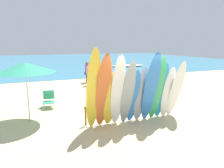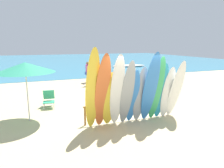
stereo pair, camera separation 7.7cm
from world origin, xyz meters
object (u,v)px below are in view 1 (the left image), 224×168
object	(u,v)px
surfboard_white_10	(168,93)
beachgoer_midbeach	(87,71)
distant_boat	(128,66)
surfboard_white_11	(176,89)
surfboard_green_8	(157,89)
beach_umbrella	(25,68)
surfboard_white_3	(118,91)
surfboard_blue_5	(133,97)
surfboard_yellow_2	(110,99)
beachgoer_strolling	(90,73)
beach_chair_red	(49,98)
surfboard_orange_1	(103,92)
surfboard_teal_9	(161,91)
surfboard_grey_6	(141,95)
surfboard_rack	(131,105)
surfboard_blue_7	(151,88)
surfboard_grey_4	(128,94)
surfboard_yellow_0	(93,90)

from	to	relation	value
surfboard_white_10	beachgoer_midbeach	xyz separation A→B (m)	(-1.07, 8.32, -0.13)
distant_boat	surfboard_white_11	bearing A→B (deg)	-109.67
surfboard_green_8	beach_umbrella	distance (m)	4.82
surfboard_white_3	beachgoer_midbeach	xyz separation A→B (m)	(1.08, 8.45, -0.39)
surfboard_blue_5	beach_umbrella	xyz separation A→B (m)	(-3.52, 1.58, 1.03)
beachgoer_midbeach	beach_umbrella	distance (m)	7.91
surfboard_yellow_2	distant_boat	xyz separation A→B (m)	(8.58, 16.44, -0.84)
surfboard_yellow_2	beachgoer_strolling	bearing A→B (deg)	76.97
beach_chair_red	surfboard_white_3	bearing A→B (deg)	-51.53
surfboard_orange_1	surfboard_teal_9	distance (m)	2.37
surfboard_grey_6	surfboard_white_11	size ratio (longest dim) A/B	0.91
surfboard_orange_1	surfboard_white_11	bearing A→B (deg)	-5.73
beachgoer_strolling	beach_umbrella	distance (m)	6.94
surfboard_rack	beachgoer_strolling	size ratio (longest dim) A/B	2.35
surfboard_blue_5	surfboard_blue_7	size ratio (longest dim) A/B	0.76
surfboard_blue_5	surfboard_grey_6	world-z (taller)	surfboard_grey_6
surfboard_yellow_2	beachgoer_midbeach	xyz separation A→B (m)	(1.29, 8.28, -0.09)
surfboard_blue_5	beachgoer_strolling	world-z (taller)	surfboard_blue_5
surfboard_orange_1	surfboard_white_10	size ratio (longest dim) A/B	1.28
surfboard_grey_6	beach_chair_red	world-z (taller)	surfboard_grey_6
surfboard_orange_1	surfboard_rack	bearing A→B (deg)	16.03
surfboard_grey_6	beach_chair_red	size ratio (longest dim) A/B	2.71
surfboard_blue_5	surfboard_green_8	distance (m)	0.96
surfboard_orange_1	surfboard_grey_6	size ratio (longest dim) A/B	1.24
surfboard_yellow_2	surfboard_blue_5	distance (m)	0.86
surfboard_yellow_2	surfboard_teal_9	size ratio (longest dim) A/B	0.90
surfboard_white_3	beachgoer_strolling	size ratio (longest dim) A/B	1.68
surfboard_white_10	beach_umbrella	bearing A→B (deg)	159.66
surfboard_grey_4	distant_boat	distance (m)	18.48
surfboard_orange_1	surfboard_grey_4	size ratio (longest dim) A/B	1.09
surfboard_yellow_2	surfboard_blue_7	xyz separation A→B (m)	(1.46, -0.23, 0.32)
surfboard_blue_7	surfboard_white_10	bearing A→B (deg)	13.39
beachgoer_strolling	distant_boat	size ratio (longest dim) A/B	0.36
surfboard_grey_6	surfboard_teal_9	bearing A→B (deg)	-2.67
surfboard_grey_6	beachgoer_strolling	world-z (taller)	surfboard_grey_6
surfboard_grey_4	surfboard_green_8	distance (m)	1.22
surfboard_orange_1	surfboard_white_10	distance (m)	2.66
surfboard_rack	surfboard_grey_6	world-z (taller)	surfboard_grey_6
surfboard_orange_1	beachgoer_midbeach	size ratio (longest dim) A/B	1.71
surfboard_blue_7	beachgoer_midbeach	distance (m)	8.52
surfboard_yellow_2	surfboard_yellow_0	bearing A→B (deg)	-173.44
surfboard_white_3	distant_boat	size ratio (longest dim) A/B	0.61
surfboard_blue_5	surfboard_grey_4	bearing A→B (deg)	-155.17
surfboard_teal_9	beachgoer_strolling	xyz separation A→B (m)	(-0.84, 7.19, -0.19)
surfboard_grey_6	surfboard_white_10	bearing A→B (deg)	-4.10
surfboard_yellow_2	beachgoer_strolling	distance (m)	7.27
beach_chair_red	beachgoer_strolling	bearing A→B (deg)	59.00
surfboard_teal_9	surfboard_white_10	distance (m)	0.30
surfboard_yellow_2	beach_chair_red	world-z (taller)	surfboard_yellow_2
surfboard_grey_4	surfboard_teal_9	bearing A→B (deg)	5.70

